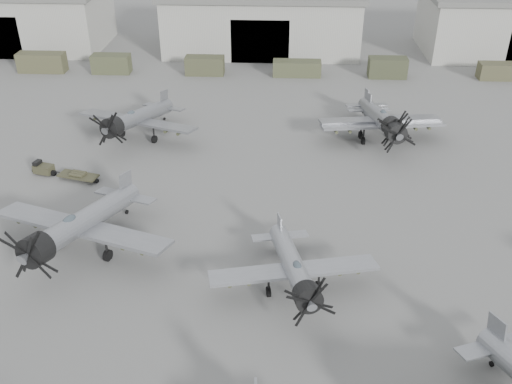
% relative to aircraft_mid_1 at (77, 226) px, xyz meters
% --- Properties ---
extents(ground, '(220.00, 220.00, 0.00)m').
position_rel_aircraft_mid_1_xyz_m(ground, '(11.15, -9.71, -2.56)').
color(ground, slate).
rests_on(ground, ground).
extents(hangar_left, '(29.00, 14.80, 8.70)m').
position_rel_aircraft_mid_1_xyz_m(hangar_left, '(-26.85, 52.25, 1.82)').
color(hangar_left, '#A9A99E').
rests_on(hangar_left, ground).
extents(hangar_center, '(29.00, 14.80, 8.70)m').
position_rel_aircraft_mid_1_xyz_m(hangar_center, '(11.15, 52.25, 1.82)').
color(hangar_center, '#A9A99E').
rests_on(hangar_center, ground).
extents(support_truck_1, '(6.30, 2.20, 2.56)m').
position_rel_aircraft_mid_1_xyz_m(support_truck_1, '(-18.07, 40.29, -1.28)').
color(support_truck_1, '#49482F').
rests_on(support_truck_1, ground).
extents(support_truck_2, '(5.07, 2.20, 2.47)m').
position_rel_aircraft_mid_1_xyz_m(support_truck_2, '(-8.60, 40.29, -1.32)').
color(support_truck_2, '#43472E').
rests_on(support_truck_2, ground).
extents(support_truck_3, '(5.12, 2.20, 2.39)m').
position_rel_aircraft_mid_1_xyz_m(support_truck_3, '(4.02, 40.29, -1.36)').
color(support_truck_3, '#41442C').
rests_on(support_truck_3, ground).
extents(support_truck_4, '(6.34, 2.20, 2.01)m').
position_rel_aircraft_mid_1_xyz_m(support_truck_4, '(16.29, 40.29, -1.55)').
color(support_truck_4, '#44482F').
rests_on(support_truck_4, ground).
extents(support_truck_5, '(4.98, 2.20, 2.62)m').
position_rel_aircraft_mid_1_xyz_m(support_truck_5, '(28.18, 40.29, -1.25)').
color(support_truck_5, '#3B3F29').
rests_on(support_truck_5, ground).
extents(support_truck_6, '(5.35, 2.20, 2.11)m').
position_rel_aircraft_mid_1_xyz_m(support_truck_6, '(42.70, 40.29, -1.50)').
color(support_truck_6, '#48472F').
rests_on(support_truck_6, ground).
extents(aircraft_mid_1, '(14.00, 12.61, 5.62)m').
position_rel_aircraft_mid_1_xyz_m(aircraft_mid_1, '(0.00, 0.00, 0.00)').
color(aircraft_mid_1, gray).
rests_on(aircraft_mid_1, ground).
extents(aircraft_mid_2, '(11.44, 10.30, 4.54)m').
position_rel_aircraft_mid_1_xyz_m(aircraft_mid_2, '(15.54, -3.63, -0.49)').
color(aircraft_mid_2, '#9B9EA3').
rests_on(aircraft_mid_2, ground).
extents(aircraft_far_0, '(12.86, 11.60, 5.18)m').
position_rel_aircraft_mid_1_xyz_m(aircraft_far_0, '(-0.41, 19.58, -0.20)').
color(aircraft_far_0, gray).
rests_on(aircraft_far_0, ground).
extents(aircraft_far_1, '(12.63, 11.37, 5.02)m').
position_rel_aircraft_mid_1_xyz_m(aircraft_far_1, '(24.66, 19.90, -0.28)').
color(aircraft_far_1, gray).
rests_on(aircraft_far_1, ground).
extents(aircraft_extra_710, '(12.63, 11.37, 5.02)m').
position_rel_aircraft_mid_1_xyz_m(aircraft_extra_710, '(24.55, 21.27, -0.28)').
color(aircraft_extra_710, gray).
rests_on(aircraft_extra_710, ground).
extents(tug_trailer, '(6.41, 2.78, 1.27)m').
position_rel_aircraft_mid_1_xyz_m(tug_trailer, '(-6.02, 11.63, -2.08)').
color(tug_trailer, '#3A3926').
rests_on(tug_trailer, ground).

